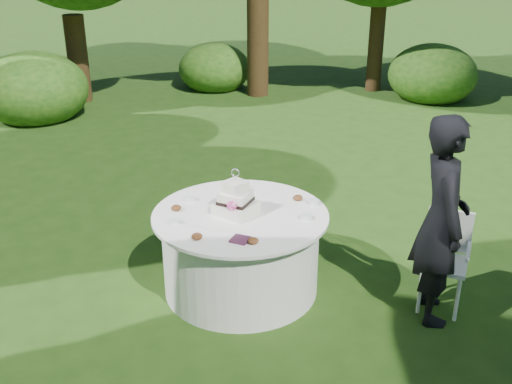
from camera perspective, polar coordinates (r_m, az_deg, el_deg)
ground at (r=5.65m, az=-1.42°, el=-9.10°), size 80.00×80.00×0.00m
napkins at (r=4.82m, az=-1.52°, el=-4.54°), size 0.14×0.14×0.02m
feather_plume at (r=5.04m, az=-6.03°, el=-3.37°), size 0.48×0.07×0.01m
guest at (r=5.09m, az=17.23°, el=-2.62°), size 0.63×0.76×1.79m
table at (r=5.45m, az=-1.46°, el=-5.66°), size 1.56×1.56×0.77m
cake at (r=5.23m, az=-1.96°, el=-0.91°), size 0.38×0.38×0.43m
chair at (r=5.43m, az=17.61°, el=-5.49°), size 0.40×0.39×0.87m
votives at (r=5.30m, az=-0.94°, el=-1.67°), size 1.21×0.94×0.04m
petal_cups at (r=5.11m, az=-2.31°, el=-2.63°), size 1.02×1.13×0.05m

